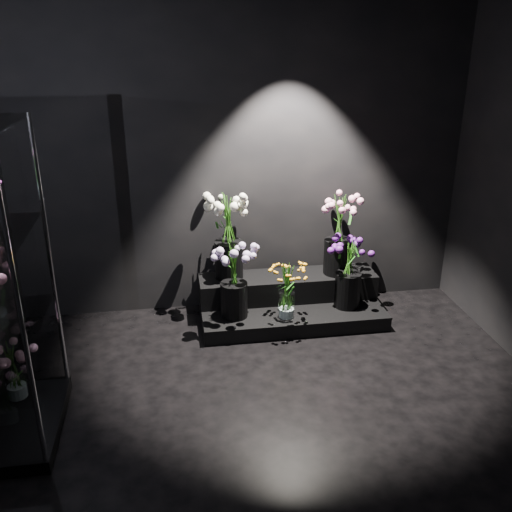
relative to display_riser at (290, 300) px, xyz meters
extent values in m
plane|color=black|center=(-0.38, -1.68, -0.15)|extent=(4.00, 4.00, 0.00)
plane|color=black|center=(-0.38, 0.32, 1.25)|extent=(4.00, 0.00, 4.00)
cube|color=black|center=(0.00, -0.08, -0.08)|extent=(1.62, 0.72, 0.13)
cube|color=black|center=(0.00, 0.10, 0.10)|extent=(1.62, 0.36, 0.22)
cube|color=black|center=(-2.09, -1.30, -0.10)|extent=(0.54, 0.90, 0.09)
cube|color=white|center=(-2.09, -1.30, 0.62)|extent=(0.48, 0.84, 0.01)
cylinder|color=white|center=(-0.09, -0.28, 0.10)|extent=(0.14, 0.14, 0.23)
cylinder|color=black|center=(-0.53, -0.19, 0.14)|extent=(0.23, 0.23, 0.31)
cylinder|color=black|center=(0.49, -0.16, 0.15)|extent=(0.23, 0.23, 0.32)
cylinder|color=black|center=(-0.53, 0.14, 0.38)|extent=(0.25, 0.25, 0.34)
cylinder|color=black|center=(0.45, 0.08, 0.37)|extent=(0.25, 0.25, 0.32)
cylinder|color=white|center=(-2.14, -1.05, 0.07)|extent=(0.14, 0.14, 0.26)
camera|label=1|loc=(-1.02, -4.54, 2.33)|focal=40.00mm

